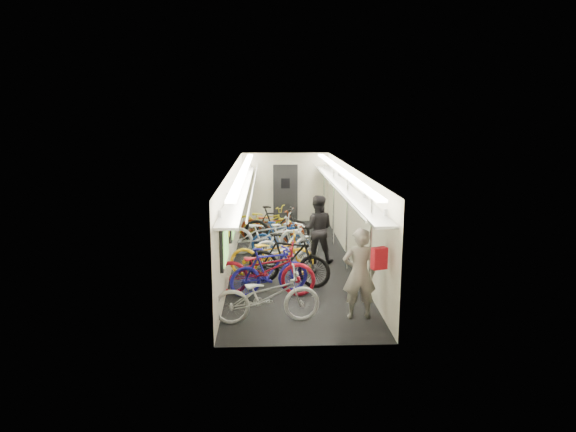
{
  "coord_description": "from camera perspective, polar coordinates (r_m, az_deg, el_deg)",
  "views": [
    {
      "loc": [
        -0.61,
        -12.74,
        3.69
      ],
      "look_at": [
        -0.1,
        0.08,
        1.15
      ],
      "focal_mm": 32.0,
      "sensor_mm": 36.0,
      "label": 1
    }
  ],
  "objects": [
    {
      "name": "bicycle_4",
      "position": [
        11.94,
        -1.8,
        -4.25
      ],
      "size": [
        1.95,
        0.69,
        1.02
      ],
      "primitive_type": "imported",
      "rotation": [
        0.0,
        0.0,
        1.56
      ],
      "color": "#ECA916",
      "rests_on": "ground"
    },
    {
      "name": "bicycle_9",
      "position": [
        14.69,
        -1.26,
        -1.07
      ],
      "size": [
        1.93,
        0.66,
        1.14
      ],
      "primitive_type": "imported",
      "rotation": [
        0.0,
        0.0,
        1.51
      ],
      "color": "black",
      "rests_on": "ground"
    },
    {
      "name": "bicycle_6",
      "position": [
        13.58,
        -2.45,
        -2.08
      ],
      "size": [
        2.3,
        1.24,
        1.15
      ],
      "primitive_type": "imported",
      "rotation": [
        0.0,
        0.0,
        1.34
      ],
      "color": "silver",
      "rests_on": "ground"
    },
    {
      "name": "bicycle_1",
      "position": [
        10.69,
        -2.07,
        -6.1
      ],
      "size": [
        1.77,
        0.99,
        1.02
      ],
      "primitive_type": "imported",
      "rotation": [
        0.0,
        0.0,
        1.89
      ],
      "color": "navy",
      "rests_on": "ground"
    },
    {
      "name": "bicycle_10",
      "position": [
        15.63,
        -2.6,
        -0.58
      ],
      "size": [
        2.03,
        1.37,
        1.01
      ],
      "primitive_type": "imported",
      "rotation": [
        0.0,
        0.0,
        1.17
      ],
      "color": "gold",
      "rests_on": "ground"
    },
    {
      "name": "bicycle_0",
      "position": [
        9.3,
        -2.37,
        -8.85
      ],
      "size": [
        1.97,
        0.85,
        1.0
      ],
      "primitive_type": "imported",
      "rotation": [
        0.0,
        0.0,
        1.67
      ],
      "color": "#AAA9AE",
      "rests_on": "ground"
    },
    {
      "name": "bicycle_2",
      "position": [
        10.66,
        -2.59,
        -5.94
      ],
      "size": [
        2.18,
        1.01,
        1.1
      ],
      "primitive_type": "imported",
      "rotation": [
        0.0,
        0.0,
        1.43
      ],
      "color": "maroon",
      "rests_on": "ground"
    },
    {
      "name": "train_car_shell",
      "position": [
        13.61,
        -1.2,
        2.6
      ],
      "size": [
        10.0,
        10.0,
        10.0
      ],
      "color": "black",
      "rests_on": "ground"
    },
    {
      "name": "backpack",
      "position": [
        8.93,
        10.1,
        -4.64
      ],
      "size": [
        0.29,
        0.22,
        0.38
      ],
      "primitive_type": "cube",
      "rotation": [
        0.0,
        0.0,
        0.32
      ],
      "color": "#B1111D",
      "rests_on": "passenger_near"
    },
    {
      "name": "bicycle_5",
      "position": [
        12.71,
        -0.21,
        -3.16
      ],
      "size": [
        1.85,
        1.18,
        1.08
      ],
      "primitive_type": "imported",
      "rotation": [
        0.0,
        0.0,
        1.98
      ],
      "color": "white",
      "rests_on": "ground"
    },
    {
      "name": "bicycle_8",
      "position": [
        14.9,
        -1.78,
        -1.08
      ],
      "size": [
        2.11,
        1.41,
        1.05
      ],
      "primitive_type": "imported",
      "rotation": [
        0.0,
        0.0,
        1.18
      ],
      "color": "maroon",
      "rests_on": "ground"
    },
    {
      "name": "bicycle_3",
      "position": [
        11.24,
        0.05,
        -4.89
      ],
      "size": [
        1.98,
        1.25,
        1.15
      ],
      "primitive_type": "imported",
      "rotation": [
        0.0,
        0.0,
        1.17
      ],
      "color": "black",
      "rests_on": "ground"
    },
    {
      "name": "passenger_near",
      "position": [
        9.48,
        7.93,
        -6.35
      ],
      "size": [
        0.62,
        0.41,
        1.7
      ],
      "primitive_type": "imported",
      "rotation": [
        0.0,
        0.0,
        3.15
      ],
      "color": "gray",
      "rests_on": "ground"
    },
    {
      "name": "bicycle_7",
      "position": [
        13.6,
        -0.85,
        -2.52
      ],
      "size": [
        1.58,
        0.53,
        0.93
      ],
      "primitive_type": "imported",
      "rotation": [
        0.0,
        0.0,
        1.51
      ],
      "color": "navy",
      "rests_on": "ground"
    },
    {
      "name": "passenger_mid",
      "position": [
        12.93,
        3.26,
        -1.46
      ],
      "size": [
        0.91,
        0.75,
        1.72
      ],
      "primitive_type": "imported",
      "rotation": [
        0.0,
        0.0,
        3.02
      ],
      "color": "black",
      "rests_on": "ground"
    }
  ]
}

